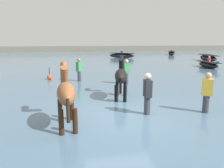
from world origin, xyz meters
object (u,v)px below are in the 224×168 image
object	(u,v)px
person_wading_mid	(207,96)
person_onlooker_right	(79,71)
boat_distant_west	(208,65)
person_wading_close	(147,97)
horse_lead_black	(121,77)
horse_trailing_chestnut	(66,94)
boat_far_offshore	(208,58)
boat_near_starboard	(122,55)
channel_buoy	(50,77)
boat_far_inshore	(172,53)
person_spectator_far	(126,74)

from	to	relation	value
person_wading_mid	person_onlooker_right	distance (m)	7.35
boat_distant_west	person_wading_close	distance (m)	13.86
horse_lead_black	boat_distant_west	world-z (taller)	horse_lead_black
person_wading_mid	person_wading_close	bearing A→B (deg)	174.91
person_onlooker_right	boat_distant_west	bearing A→B (deg)	21.37
horse_trailing_chestnut	boat_far_offshore	size ratio (longest dim) A/B	0.50
horse_lead_black	boat_near_starboard	size ratio (longest dim) A/B	0.57
horse_lead_black	boat_distant_west	xyz separation A→B (m)	(9.53, 8.33, -0.62)
person_wading_close	channel_buoy	world-z (taller)	person_wading_close
horse_trailing_chestnut	person_wading_close	bearing A→B (deg)	11.22
boat_far_inshore	boat_far_offshore	bearing A→B (deg)	-92.83
horse_trailing_chestnut	boat_distant_west	world-z (taller)	horse_trailing_chestnut
boat_distant_west	boat_far_inshore	xyz separation A→B (m)	(4.03, 15.62, 0.04)
person_onlooker_right	channel_buoy	size ratio (longest dim) A/B	2.25
person_wading_mid	person_onlooker_right	size ratio (longest dim) A/B	1.00
boat_far_inshore	horse_lead_black	bearing A→B (deg)	-119.52
horse_lead_black	channel_buoy	size ratio (longest dim) A/B	2.75
boat_distant_west	boat_far_offshore	bearing A→B (deg)	56.47
boat_far_inshore	person_wading_close	distance (m)	29.17
horse_lead_black	boat_far_offshore	size ratio (longest dim) A/B	0.49
horse_trailing_chestnut	channel_buoy	size ratio (longest dim) A/B	2.78
boat_distant_west	channel_buoy	xyz separation A→B (m)	(-12.84, -3.52, -0.10)
person_wading_mid	person_onlooker_right	xyz separation A→B (m)	(-3.88, 6.24, 0.00)
horse_lead_black	horse_trailing_chestnut	bearing A→B (deg)	-128.96
boat_distant_west	boat_far_offshore	distance (m)	6.37
horse_trailing_chestnut	boat_far_inshore	world-z (taller)	horse_trailing_chestnut
boat_far_offshore	person_wading_close	xyz separation A→B (m)	(-12.66, -15.72, 0.21)
boat_near_starboard	person_onlooker_right	world-z (taller)	person_onlooker_right
boat_distant_west	boat_far_offshore	size ratio (longest dim) A/B	0.65
person_onlooker_right	channel_buoy	distance (m)	1.97
boat_near_starboard	channel_buoy	world-z (taller)	boat_near_starboard
horse_lead_black	boat_near_starboard	distance (m)	20.12
person_onlooker_right	horse_lead_black	bearing A→B (deg)	-68.65
person_spectator_far	channel_buoy	xyz separation A→B (m)	(-4.21, 2.06, -0.40)
horse_lead_black	boat_far_offshore	distance (m)	18.88
boat_near_starboard	person_wading_mid	world-z (taller)	person_wading_mid
boat_near_starboard	boat_far_inshore	world-z (taller)	boat_near_starboard
boat_near_starboard	person_spectator_far	distance (m)	17.24
person_wading_close	person_wading_mid	size ratio (longest dim) A/B	1.00
person_wading_close	channel_buoy	size ratio (longest dim) A/B	2.25
horse_trailing_chestnut	person_wading_mid	world-z (taller)	horse_trailing_chestnut
boat_far_offshore	person_onlooker_right	world-z (taller)	person_onlooker_right
boat_near_starboard	boat_far_offshore	xyz separation A→B (m)	(8.57, -5.97, 0.02)
boat_near_starboard	person_wading_mid	xyz separation A→B (m)	(-2.16, -21.86, 0.23)
boat_far_inshore	boat_near_starboard	bearing A→B (deg)	-154.44
boat_distant_west	boat_far_inshore	world-z (taller)	boat_distant_west
horse_lead_black	person_wading_mid	bearing A→B (deg)	-44.14
boat_near_starboard	horse_lead_black	bearing A→B (deg)	-102.89
boat_distant_west	person_onlooker_right	world-z (taller)	person_onlooker_right
boat_far_inshore	person_onlooker_right	bearing A→B (deg)	-127.14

